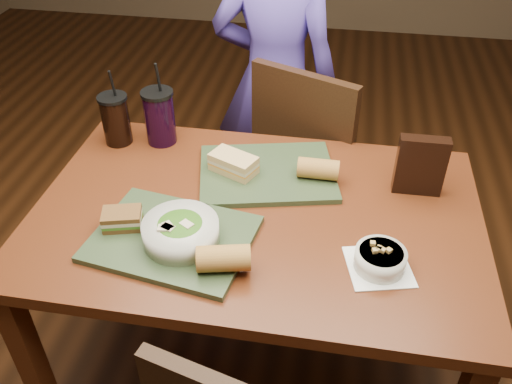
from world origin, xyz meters
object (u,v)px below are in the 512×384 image
Objects in this scene: dining_table at (256,234)px; diner at (275,82)px; soup_bowl at (380,259)px; chip_bag at (420,166)px; chair_far at (302,160)px; sandwich_near at (122,219)px; cup_cola at (116,119)px; sandwich_far at (233,164)px; baguette_near at (224,258)px; cup_berry at (160,117)px; salad_bowl at (181,231)px; baguette_far at (318,169)px; tray_far at (267,173)px; tray_near at (172,239)px.

diner is at bearing 94.69° from dining_table.
chip_bag is at bearing 72.35° from soup_bowl.
sandwich_near is at bearing -119.45° from chair_far.
chair_far is 0.76m from cup_cola.
soup_bowl is at bearing -36.48° from sandwich_far.
cup_berry reaches higher than baguette_near.
soup_bowl is 1.18× the size of sandwich_far.
chair_far is at bearing 72.19° from salad_bowl.
baguette_near reaches higher than baguette_far.
chair_far is 0.65× the size of diner.
baguette_far reaches higher than sandwich_near.
soup_bowl is 0.89m from cup_berry.
tray_far is at bearing 84.59° from baguette_near.
baguette_far is (0.37, 0.34, 0.04)m from tray_near.
baguette_far is at bearing 46.26° from salad_bowl.
chip_bag is at bearing 41.19° from baguette_near.
baguette_near is at bearing 94.65° from diner.
dining_table is 0.63m from chair_far.
diner is 3.48× the size of tray_far.
sandwich_far is at bearing 121.60° from dining_table.
dining_table is 1.36× the size of chair_far.
sandwich_far is at bearing 90.73° from diner.
cup_berry is at bearing 164.94° from baguette_far.
tray_far is at bearing 99.15° from diner.
sandwich_far is 1.30× the size of baguette_far.
sandwich_near is at bearing -67.27° from cup_cola.
chair_far reaches higher than baguette_far.
tray_near is 0.53m from cup_berry.
cup_berry reaches higher than tray_near.
tray_near and tray_far have the same top height.
tray_far is at bearing -19.84° from cup_berry.
chair_far reaches higher than dining_table.
soup_bowl is at bearing -33.82° from cup_berry.
soup_bowl is 0.40m from baguette_near.
dining_table is 6.37× the size of salad_bowl.
tray_near is at bearing -7.29° from sandwich_near.
cup_berry is (-0.47, -0.29, 0.32)m from chair_far.
salad_bowl is 0.35m from sandwich_far.
baguette_near is 0.50× the size of cup_cola.
sandwich_far reaches higher than soup_bowl.
cup_cola is at bearing 54.85° from diner.
chip_bag is at bearing -0.35° from tray_far.
tray_near is 0.50m from baguette_far.
baguette_near is at bearing -19.73° from sandwich_near.
baguette_near reaches higher than sandwich_far.
salad_bowl is at bearing -52.58° from cup_cola.
tray_near is 1.00× the size of tray_far.
soup_bowl is at bearing 0.58° from salad_bowl.
diner is 4.99× the size of cup_berry.
sandwich_far is 0.56m from chip_bag.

